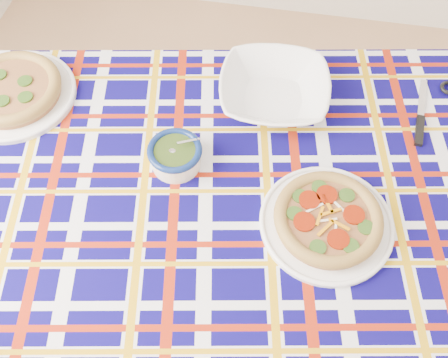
% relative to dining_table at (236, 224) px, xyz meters
% --- Properties ---
extents(dining_table, '(1.73, 1.25, 0.74)m').
position_rel_dining_table_xyz_m(dining_table, '(0.00, 0.00, 0.00)').
color(dining_table, brown).
rests_on(dining_table, floor).
extents(tablecloth, '(1.77, 1.29, 0.10)m').
position_rel_dining_table_xyz_m(tablecloth, '(-0.00, -0.00, 0.02)').
color(tablecloth, '#09044E').
rests_on(tablecloth, dining_table).
extents(main_focaccia_plate, '(0.34, 0.34, 0.06)m').
position_rel_dining_table_xyz_m(main_focaccia_plate, '(0.20, -0.01, 0.11)').
color(main_focaccia_plate, brown).
rests_on(main_focaccia_plate, tablecloth).
extents(pesto_bowl, '(0.13, 0.13, 0.08)m').
position_rel_dining_table_xyz_m(pesto_bowl, '(-0.16, 0.09, 0.11)').
color(pesto_bowl, '#1E310D').
rests_on(pesto_bowl, tablecloth).
extents(serving_bowl, '(0.30, 0.30, 0.07)m').
position_rel_dining_table_xyz_m(serving_bowl, '(0.04, 0.33, 0.11)').
color(serving_bowl, white).
rests_on(serving_bowl, tablecloth).
extents(second_focaccia_plate, '(0.33, 0.33, 0.06)m').
position_rel_dining_table_xyz_m(second_focaccia_plate, '(-0.62, 0.22, 0.11)').
color(second_focaccia_plate, brown).
rests_on(second_focaccia_plate, tablecloth).
extents(table_knife, '(0.04, 0.24, 0.01)m').
position_rel_dining_table_xyz_m(table_knife, '(0.42, 0.39, 0.08)').
color(table_knife, silver).
rests_on(table_knife, tablecloth).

